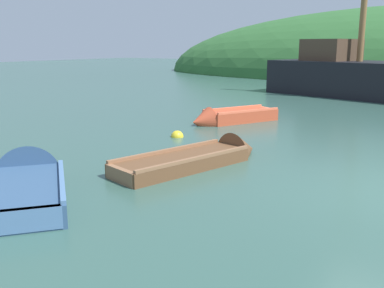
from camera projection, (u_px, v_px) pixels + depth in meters
The scene contains 4 objects.
rowboat_outer_left at pixel (26, 188), 7.68m from camera, with size 3.12×2.88×1.21m.
rowboat_near_dock at pixel (203, 159), 9.73m from camera, with size 1.92×3.97×0.96m.
rowboat_center at pixel (230, 118), 14.82m from camera, with size 2.20×3.26×0.90m.
buoy_yellow at pixel (177, 137), 12.54m from camera, with size 0.36×0.36×0.36m, color yellow.
Camera 1 is at (1.06, -8.18, 2.55)m, focal length 41.42 mm.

